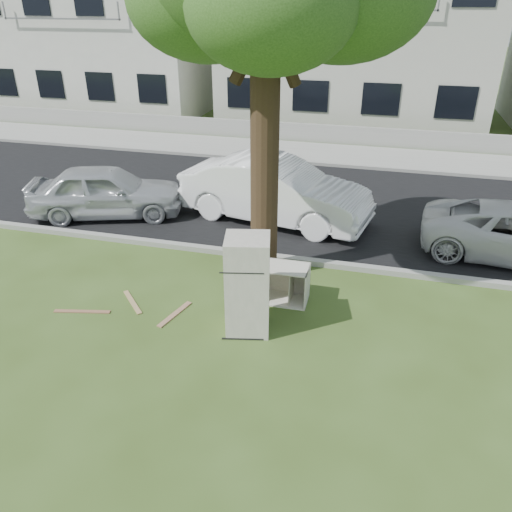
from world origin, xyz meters
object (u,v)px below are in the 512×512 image
(fridge, at_px, (248,285))
(car_left, at_px, (106,191))
(car_center, at_px, (275,191))
(cabinet, at_px, (284,283))

(fridge, distance_m, car_left, 6.31)
(fridge, height_order, car_center, fridge)
(cabinet, height_order, car_left, car_left)
(car_left, bearing_deg, car_center, -97.98)
(car_center, xyz_separation_m, car_left, (-4.29, -0.80, -0.13))
(car_center, bearing_deg, cabinet, -153.50)
(fridge, bearing_deg, car_left, 128.46)
(fridge, xyz_separation_m, car_center, (-0.61, 4.78, -0.08))
(car_left, bearing_deg, cabinet, -137.39)
(fridge, height_order, car_left, fridge)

